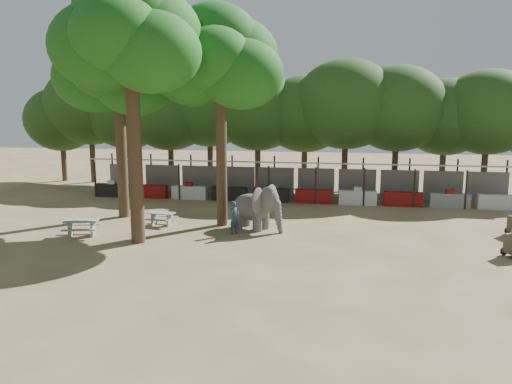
% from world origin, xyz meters
% --- Properties ---
extents(ground, '(100.00, 100.00, 0.00)m').
position_xyz_m(ground, '(0.00, 0.00, 0.00)').
color(ground, brown).
rests_on(ground, ground).
extents(vendor_stalls, '(28.00, 2.99, 2.80)m').
position_xyz_m(vendor_stalls, '(-0.00, 13.84, 1.18)').
color(vendor_stalls, gray).
rests_on(vendor_stalls, ground).
extents(yard_tree_left, '(7.10, 6.90, 11.02)m').
position_xyz_m(yard_tree_left, '(-9.13, 7.19, 8.20)').
color(yard_tree_left, '#332316').
rests_on(yard_tree_left, ground).
extents(yard_tree_center, '(7.10, 6.90, 12.04)m').
position_xyz_m(yard_tree_center, '(-6.13, 2.19, 9.21)').
color(yard_tree_center, '#332316').
rests_on(yard_tree_center, ground).
extents(yard_tree_back, '(7.10, 6.90, 11.36)m').
position_xyz_m(yard_tree_back, '(-3.13, 6.19, 8.54)').
color(yard_tree_back, '#332316').
rests_on(yard_tree_back, ground).
extents(backdrop_trees, '(46.46, 5.95, 8.33)m').
position_xyz_m(backdrop_trees, '(0.00, 19.00, 5.51)').
color(backdrop_trees, '#332316').
rests_on(backdrop_trees, ground).
extents(elephant, '(3.06, 2.42, 2.29)m').
position_xyz_m(elephant, '(-1.01, 5.39, 1.15)').
color(elephant, '#484545').
rests_on(elephant, ground).
extents(handler, '(0.61, 0.70, 1.64)m').
position_xyz_m(handler, '(-1.95, 4.25, 0.82)').
color(handler, '#26384C').
rests_on(handler, ground).
extents(picnic_table_near, '(1.91, 1.81, 0.79)m').
position_xyz_m(picnic_table_near, '(-9.14, 2.55, 0.52)').
color(picnic_table_near, gray).
rests_on(picnic_table_near, ground).
extents(picnic_table_far, '(1.48, 1.36, 0.68)m').
position_xyz_m(picnic_table_far, '(-6.13, 5.38, 0.45)').
color(picnic_table_far, gray).
rests_on(picnic_table_far, ground).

